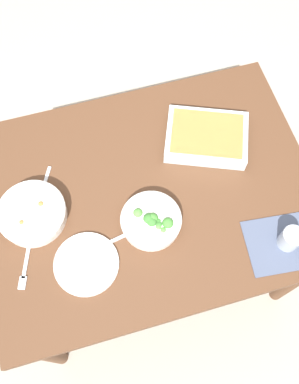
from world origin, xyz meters
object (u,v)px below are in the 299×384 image
object	(u,v)px
fork_on_table	(25,267)
baking_dish	(206,137)
side_plate	(86,264)
broccoli_bowl	(151,221)
stew_bowl	(32,213)
spoon_by_stew	(41,194)
spoon_by_broccoli	(129,233)
drink_cup	(290,239)

from	to	relation	value
fork_on_table	baking_dish	bearing A→B (deg)	-158.04
side_plate	fork_on_table	distance (m)	0.20
broccoli_bowl	fork_on_table	distance (m)	0.45
baking_dish	fork_on_table	bearing A→B (deg)	21.96
stew_bowl	broccoli_bowl	bearing A→B (deg)	160.43
spoon_by_stew	spoon_by_broccoli	distance (m)	0.35
drink_cup	spoon_by_broccoli	distance (m)	0.54
baking_dish	fork_on_table	distance (m)	0.80
fork_on_table	side_plate	bearing A→B (deg)	167.18
broccoli_bowl	spoon_by_stew	xyz separation A→B (m)	(0.35, -0.22, -0.03)
baking_dish	drink_cup	world-z (taller)	drink_cup
spoon_by_stew	fork_on_table	distance (m)	0.27
stew_bowl	side_plate	xyz separation A→B (m)	(-0.14, 0.22, -0.03)
broccoli_bowl	drink_cup	xyz separation A→B (m)	(-0.43, 0.19, 0.01)
broccoli_bowl	side_plate	distance (m)	0.26
stew_bowl	fork_on_table	world-z (taller)	stew_bowl
side_plate	stew_bowl	bearing A→B (deg)	-57.33
broccoli_bowl	spoon_by_stew	size ratio (longest dim) A/B	1.28
drink_cup	fork_on_table	world-z (taller)	drink_cup
side_plate	fork_on_table	xyz separation A→B (m)	(0.20, -0.05, -0.00)
spoon_by_broccoli	stew_bowl	bearing A→B (deg)	-26.55
side_plate	spoon_by_stew	xyz separation A→B (m)	(0.10, -0.30, -0.00)
side_plate	drink_cup	bearing A→B (deg)	170.45
broccoli_bowl	stew_bowl	bearing A→B (deg)	-19.57
fork_on_table	broccoli_bowl	bearing A→B (deg)	-175.62
stew_bowl	spoon_by_stew	size ratio (longest dim) A/B	1.45
spoon_by_stew	side_plate	bearing A→B (deg)	108.95
stew_bowl	spoon_by_stew	bearing A→B (deg)	-116.37
spoon_by_stew	drink_cup	bearing A→B (deg)	152.27
stew_bowl	baking_dish	size ratio (longest dim) A/B	0.66
baking_dish	spoon_by_broccoli	size ratio (longest dim) A/B	2.06
stew_bowl	baking_dish	distance (m)	0.69
spoon_by_stew	baking_dish	bearing A→B (deg)	-175.72
baking_dish	fork_on_table	xyz separation A→B (m)	(0.74, 0.30, -0.03)
baking_dish	side_plate	world-z (taller)	baking_dish
stew_bowl	spoon_by_broccoli	xyz separation A→B (m)	(-0.31, 0.15, -0.03)
stew_bowl	spoon_by_broccoli	world-z (taller)	stew_bowl
stew_bowl	drink_cup	size ratio (longest dim) A/B	2.81
broccoli_bowl	baking_dish	world-z (taller)	broccoli_bowl
side_plate	spoon_by_broccoli	world-z (taller)	side_plate
broccoli_bowl	baking_dish	bearing A→B (deg)	-137.76
baking_dish	spoon_by_stew	size ratio (longest dim) A/B	2.19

